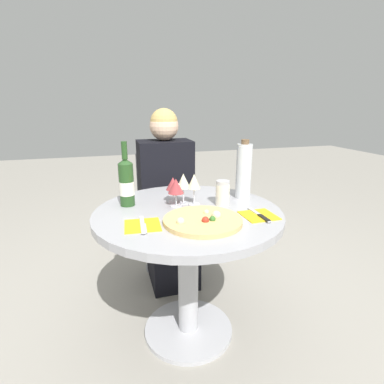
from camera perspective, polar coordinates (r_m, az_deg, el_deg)
ground_plane at (r=1.83m, az=-0.69°, el=-24.85°), size 12.00×12.00×0.00m
dining_table at (r=1.52m, az=-0.76°, el=-9.29°), size 0.91×0.91×0.71m
chair_behind_diner at (r=2.24m, az=-5.20°, el=-3.96°), size 0.36×0.36×0.86m
seated_diner at (r=2.08m, az=-4.52°, el=-2.52°), size 0.36×0.48×1.18m
pizza_large at (r=1.31m, az=2.12°, el=-5.40°), size 0.35×0.35×0.05m
wine_bottle at (r=1.53m, az=-12.39°, el=1.80°), size 0.08×0.08×0.32m
tall_carafe at (r=1.63m, az=9.83°, el=3.97°), size 0.08×0.08×0.32m
sugar_shaker at (r=1.52m, az=5.86°, el=-0.20°), size 0.07×0.07×0.13m
wine_glass_center at (r=1.52m, az=-1.66°, el=2.00°), size 0.07×0.07×0.16m
wine_glass_front_left at (r=1.49m, az=-3.09°, el=1.06°), size 0.08×0.08×0.14m
wine_glass_front_right at (r=1.51m, az=0.40°, el=1.90°), size 0.07×0.07×0.16m
wine_glass_back_left at (r=1.55m, az=-3.65°, el=1.50°), size 0.07×0.07×0.13m
place_setting_left at (r=1.29m, az=-9.39°, el=-6.29°), size 0.16×0.19×0.01m
place_setting_right at (r=1.42m, az=12.67°, el=-4.38°), size 0.15×0.19×0.01m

